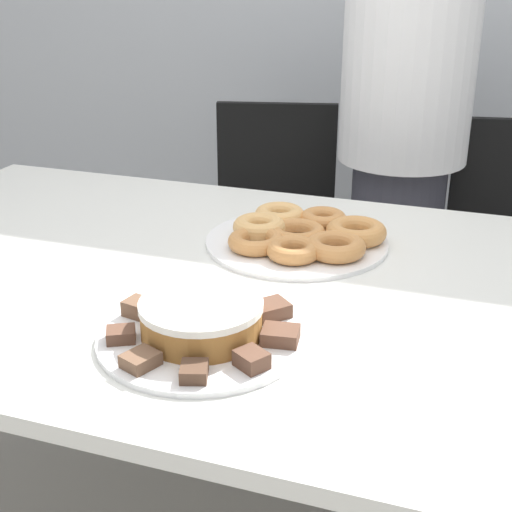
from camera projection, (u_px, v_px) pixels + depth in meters
name	position (u px, v px, depth m)	size (l,w,h in m)	color
table	(258.00, 311.00, 1.41)	(1.91, 1.06, 0.76)	silver
person_standing	(402.00, 144.00, 2.11)	(0.38, 0.38, 1.57)	#383842
office_chair_left	(273.00, 253.00, 2.36)	(0.53, 0.53, 0.89)	black
plate_cake	(202.00, 337.00, 1.16)	(0.34, 0.34, 0.01)	white
plate_donuts	(297.00, 242.00, 1.54)	(0.39, 0.39, 0.01)	white
frosted_cake	(201.00, 318.00, 1.15)	(0.20, 0.20, 0.06)	#9E662D
lamington_0	(121.00, 335.00, 1.14)	(0.06, 0.06, 0.02)	brown
lamington_1	(141.00, 360.00, 1.06)	(0.06, 0.06, 0.02)	brown
lamington_2	(194.00, 371.00, 1.04)	(0.05, 0.06, 0.02)	#513828
lamington_3	(252.00, 359.00, 1.06)	(0.06, 0.06, 0.03)	brown
lamington_4	(280.00, 335.00, 1.13)	(0.06, 0.06, 0.02)	brown
lamington_5	(271.00, 309.00, 1.21)	(0.08, 0.08, 0.02)	brown
lamington_6	(232.00, 294.00, 1.26)	(0.04, 0.05, 0.03)	brown
lamington_7	(183.00, 294.00, 1.27)	(0.07, 0.07, 0.03)	brown
lamington_8	(139.00, 308.00, 1.21)	(0.06, 0.05, 0.03)	brown
donut_0	(297.00, 233.00, 1.53)	(0.12, 0.12, 0.03)	#C68447
donut_1	(256.00, 241.00, 1.49)	(0.12, 0.12, 0.03)	#C68447
donut_2	(294.00, 250.00, 1.44)	(0.11, 0.11, 0.03)	#C68447
donut_3	(335.00, 247.00, 1.45)	(0.13, 0.13, 0.04)	#C68447
donut_4	(356.00, 232.00, 1.53)	(0.13, 0.13, 0.04)	#D18E4C
donut_5	(323.00, 219.00, 1.61)	(0.11, 0.11, 0.03)	#C68447
donut_6	(279.00, 215.00, 1.63)	(0.12, 0.12, 0.04)	#E5AD66
donut_7	(259.00, 227.00, 1.56)	(0.12, 0.12, 0.04)	#E5AD66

